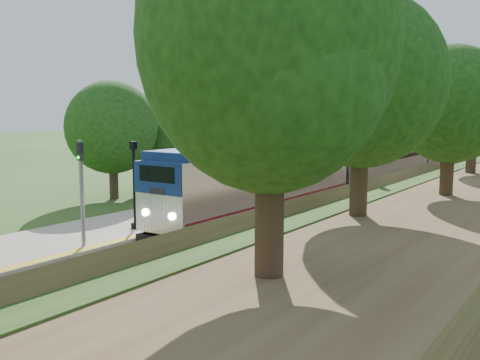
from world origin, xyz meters
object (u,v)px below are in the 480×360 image
Objects in this scene: lamppost_far at (134,190)px; signal_farside at (363,161)px; station_building at (202,143)px; signal_platform at (81,181)px; signal_gantry at (448,131)px; train at (440,148)px.

lamppost_far is 0.76× the size of signal_farside.
signal_farside is at bearing 42.02° from lamppost_far.
station_building is 1.64× the size of signal_platform.
lamppost_far is at bearing -98.07° from signal_gantry.
signal_farside is at bearing -25.94° from station_building.
station_building is 21.45m from lamppost_far.
signal_gantry is 44.25m from lamppost_far.
signal_farside is at bearing 55.56° from signal_platform.
lamppost_far is (-6.20, -43.76, -2.22)m from signal_gantry.
station_building is at bearing -123.38° from signal_gantry.
station_building is 25.63m from signal_platform.
signal_gantry is (16.47, 24.99, 0.73)m from station_building.
signal_farside is (6.20, -41.22, 1.71)m from train.
signal_gantry reaches higher than lamppost_far.
lamppost_far is 0.95× the size of signal_platform.
station_building reaches higher than train.
signal_gantry is at bearing 81.93° from lamppost_far.
train is 21.43× the size of lamppost_far.
signal_gantry is 1.60× the size of signal_platform.
signal_farside is at bearing -81.45° from train.
signal_gantry is 7.28m from train.
lamppost_far is at bearing 100.87° from signal_platform.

